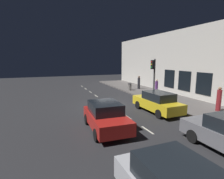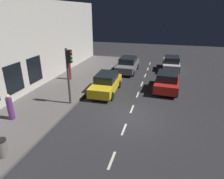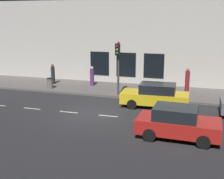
% 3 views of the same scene
% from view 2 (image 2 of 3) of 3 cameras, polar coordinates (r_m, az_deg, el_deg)
% --- Properties ---
extents(ground_plane, '(60.00, 60.00, 0.00)m').
position_cam_2_polar(ground_plane, '(12.84, 5.03, -7.64)').
color(ground_plane, '#28282B').
extents(sidewalk, '(4.50, 32.00, 0.15)m').
position_cam_2_polar(sidewalk, '(15.06, -19.05, -3.85)').
color(sidewalk, '#5B5654').
rests_on(sidewalk, ground).
extents(building_facade, '(0.65, 32.00, 7.22)m').
position_cam_2_polar(building_facade, '(15.60, -28.56, 9.30)').
color(building_facade, beige).
rests_on(building_facade, ground).
extents(lane_centre_line, '(0.12, 27.20, 0.01)m').
position_cam_2_polar(lane_centre_line, '(13.70, 5.83, -5.63)').
color(lane_centre_line, beige).
rests_on(lane_centre_line, ground).
extents(traffic_light, '(0.50, 0.32, 3.92)m').
position_cam_2_polar(traffic_light, '(13.47, -12.41, 6.09)').
color(traffic_light, '#424244').
rests_on(traffic_light, sidewalk).
extents(parked_car_0, '(1.92, 4.26, 1.58)m').
position_cam_2_polar(parked_car_0, '(23.33, 16.80, 7.30)').
color(parked_car_0, '#B7B7BC').
rests_on(parked_car_0, ground).
extents(parked_car_1, '(1.93, 4.41, 1.58)m').
position_cam_2_polar(parked_car_1, '(16.11, -1.70, 1.86)').
color(parked_car_1, gold).
rests_on(parked_car_1, ground).
extents(parked_car_2, '(1.96, 4.52, 1.58)m').
position_cam_2_polar(parked_car_2, '(21.85, 4.60, 7.22)').
color(parked_car_2, slate).
rests_on(parked_car_2, ground).
extents(parked_car_3, '(2.08, 4.06, 1.58)m').
position_cam_2_polar(parked_car_3, '(17.15, 15.68, 2.29)').
color(parked_car_3, red).
rests_on(parked_car_3, ground).
extents(pedestrian_0, '(0.47, 0.47, 1.84)m').
position_cam_2_polar(pedestrian_0, '(19.23, -12.30, 5.41)').
color(pedestrian_0, maroon).
rests_on(pedestrian_0, sidewalk).
extents(pedestrian_1, '(0.48, 0.48, 1.63)m').
position_cam_2_polar(pedestrian_1, '(13.31, -27.45, -4.70)').
color(pedestrian_1, '#5B2D70').
rests_on(pedestrian_1, sidewalk).
extents(trash_bin, '(0.49, 0.49, 0.87)m').
position_cam_2_polar(trash_bin, '(10.46, -29.32, -14.54)').
color(trash_bin, slate).
rests_on(trash_bin, sidewalk).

